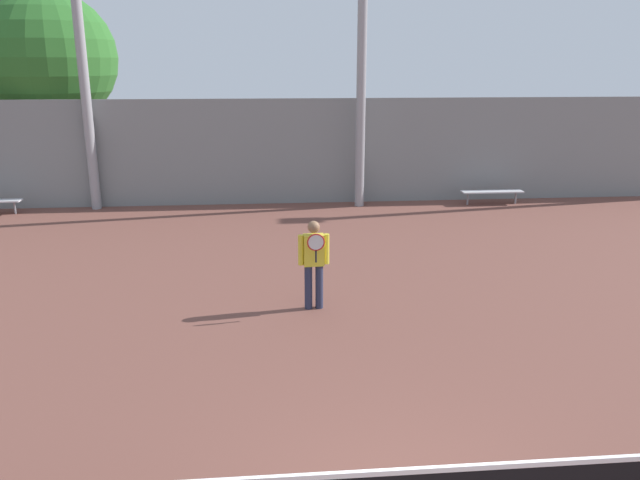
{
  "coord_description": "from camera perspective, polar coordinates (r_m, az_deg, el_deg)",
  "views": [
    {
      "loc": [
        -1.29,
        -4.5,
        4.36
      ],
      "look_at": [
        -0.22,
        7.31,
        0.95
      ],
      "focal_mm": 35.0,
      "sensor_mm": 36.0,
      "label": 1
    }
  ],
  "objects": [
    {
      "name": "tennis_player",
      "position": [
        11.17,
        -0.57,
        -1.8
      ],
      "size": [
        0.56,
        0.41,
        1.65
      ],
      "rotation": [
        0.0,
        0.0,
        0.06
      ],
      "color": "#282D47",
      "rests_on": "ground_plane"
    },
    {
      "name": "bench_courtside_far",
      "position": [
        20.43,
        15.46,
        4.24
      ],
      "size": [
        1.95,
        0.4,
        0.43
      ],
      "color": "silver",
      "rests_on": "ground_plane"
    },
    {
      "name": "light_pole_near_left",
      "position": [
        19.96,
        -21.33,
        18.91
      ],
      "size": [
        0.9,
        0.6,
        10.18
      ],
      "color": "#939399",
      "rests_on": "ground_plane"
    },
    {
      "name": "light_pole_center_back",
      "position": [
        19.18,
        3.91,
        20.41
      ],
      "size": [
        0.9,
        0.6,
        10.31
      ],
      "color": "#939399",
      "rests_on": "ground_plane"
    },
    {
      "name": "back_fence",
      "position": [
        19.72,
        -1.39,
        8.09
      ],
      "size": [
        29.15,
        0.06,
        3.27
      ],
      "color": "gray",
      "rests_on": "ground_plane"
    },
    {
      "name": "tree_green_broad",
      "position": [
        22.63,
        -23.45,
        14.97
      ],
      "size": [
        4.22,
        4.22,
        6.58
      ],
      "color": "brown",
      "rests_on": "ground_plane"
    }
  ]
}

